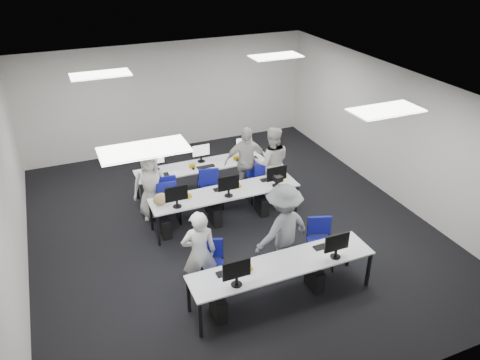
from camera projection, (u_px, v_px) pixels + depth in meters
name	position (u px, v px, depth m)	size (l,w,h in m)	color
room	(229.00, 163.00, 9.29)	(9.00, 9.02, 3.00)	black
ceiling_panels	(228.00, 90.00, 8.59)	(5.20, 4.60, 0.02)	white
desk_front	(283.00, 266.00, 7.73)	(3.20, 0.70, 0.73)	white
desk_mid	(226.00, 194.00, 9.84)	(3.20, 0.70, 0.73)	white
desk_back	(204.00, 166.00, 10.98)	(3.20, 0.70, 0.73)	white
equipment_front	(272.00, 285.00, 7.80)	(2.51, 0.41, 1.19)	#0E2EB7
equipment_mid	(218.00, 209.00, 9.91)	(2.91, 0.41, 1.19)	white
equipment_back	(212.00, 177.00, 11.21)	(2.91, 0.41, 1.19)	white
chair_0	(211.00, 276.00, 8.10)	(0.60, 0.62, 0.94)	navy
chair_1	(320.00, 251.00, 8.72)	(0.60, 0.62, 0.94)	navy
chair_2	(168.00, 208.00, 10.06)	(0.54, 0.58, 0.97)	navy
chair_3	(212.00, 196.00, 10.57)	(0.45, 0.48, 0.85)	navy
chair_4	(257.00, 189.00, 10.87)	(0.46, 0.50, 0.87)	navy
chair_5	(167.00, 203.00, 10.27)	(0.49, 0.53, 0.91)	navy
chair_6	(208.00, 190.00, 10.76)	(0.56, 0.59, 0.95)	navy
chair_7	(262.00, 184.00, 11.05)	(0.58, 0.60, 0.92)	navy
handbag	(160.00, 199.00, 9.32)	(0.30, 0.19, 0.25)	tan
student_0	(199.00, 254.00, 7.81)	(0.59, 0.39, 1.63)	beige
student_1	(272.00, 163.00, 10.72)	(0.84, 0.66, 1.74)	beige
student_2	(151.00, 185.00, 9.98)	(0.76, 0.50, 1.56)	beige
student_3	(246.00, 162.00, 10.76)	(1.01, 0.42, 1.72)	beige
photographer	(283.00, 229.00, 8.33)	(1.14, 0.65, 1.76)	gray
dslr_camera	(279.00, 179.00, 8.01)	(0.14, 0.18, 0.10)	black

